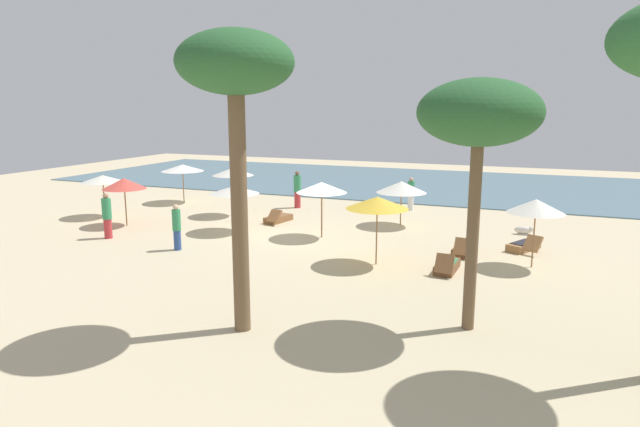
% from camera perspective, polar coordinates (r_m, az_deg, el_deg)
% --- Properties ---
extents(ground_plane, '(60.00, 60.00, 0.00)m').
position_cam_1_polar(ground_plane, '(22.43, -0.82, -2.52)').
color(ground_plane, beige).
extents(ocean_water, '(48.00, 16.00, 0.06)m').
position_cam_1_polar(ocean_water, '(38.40, 9.08, 3.14)').
color(ocean_water, slate).
rests_on(ocean_water, ground_plane).
extents(umbrella_0, '(2.21, 2.21, 1.99)m').
position_cam_1_polar(umbrella_0, '(24.61, 8.39, 2.71)').
color(umbrella_0, olive).
rests_on(umbrella_0, ground_plane).
extents(umbrella_1, '(2.10, 2.10, 2.32)m').
position_cam_1_polar(umbrella_1, '(18.40, 5.91, 1.11)').
color(umbrella_1, olive).
rests_on(umbrella_1, ground_plane).
extents(umbrella_2, '(2.03, 2.03, 2.26)m').
position_cam_1_polar(umbrella_2, '(22.12, 0.18, 2.69)').
color(umbrella_2, olive).
rests_on(umbrella_2, ground_plane).
extents(umbrella_3, '(2.03, 2.03, 2.01)m').
position_cam_1_polar(umbrella_3, '(28.22, -21.47, 3.34)').
color(umbrella_3, brown).
rests_on(umbrella_3, ground_plane).
extents(umbrella_4, '(1.85, 1.85, 2.29)m').
position_cam_1_polar(umbrella_4, '(19.31, 21.36, 0.70)').
color(umbrella_4, olive).
rests_on(umbrella_4, ground_plane).
extents(umbrella_5, '(1.90, 1.90, 2.13)m').
position_cam_1_polar(umbrella_5, '(25.81, -19.52, 2.92)').
color(umbrella_5, brown).
rests_on(umbrella_5, ground_plane).
extents(umbrella_6, '(2.09, 2.09, 1.95)m').
position_cam_1_polar(umbrella_6, '(23.44, -8.81, 2.41)').
color(umbrella_6, brown).
rests_on(umbrella_6, ground_plane).
extents(umbrella_7, '(2.29, 2.29, 2.09)m').
position_cam_1_polar(umbrella_7, '(31.11, -13.97, 4.58)').
color(umbrella_7, olive).
rests_on(umbrella_7, ground_plane).
extents(umbrella_8, '(1.98, 1.98, 2.32)m').
position_cam_1_polar(umbrella_8, '(26.89, -8.95, 4.27)').
color(umbrella_8, brown).
rests_on(umbrella_8, ground_plane).
extents(lounger_0, '(1.29, 1.76, 0.70)m').
position_cam_1_polar(lounger_0, '(21.81, 20.29, -3.14)').
color(lounger_0, olive).
rests_on(lounger_0, ground_plane).
extents(lounger_1, '(0.91, 1.78, 0.68)m').
position_cam_1_polar(lounger_1, '(25.42, -4.36, -0.52)').
color(lounger_1, brown).
rests_on(lounger_1, ground_plane).
extents(lounger_2, '(0.69, 1.70, 0.72)m').
position_cam_1_polar(lounger_2, '(20.64, 14.56, -3.59)').
color(lounger_2, brown).
rests_on(lounger_2, ground_plane).
extents(lounger_3, '(0.66, 1.68, 0.72)m').
position_cam_1_polar(lounger_3, '(18.42, 12.92, -5.30)').
color(lounger_3, brown).
rests_on(lounger_3, ground_plane).
extents(person_0, '(0.43, 0.43, 1.68)m').
position_cam_1_polar(person_0, '(28.50, 9.34, 2.02)').
color(person_0, white).
rests_on(person_0, ground_plane).
extents(person_1, '(0.42, 0.42, 1.84)m').
position_cam_1_polar(person_1, '(23.76, -21.07, -0.21)').
color(person_1, '#BF3338').
rests_on(person_1, ground_plane).
extents(person_2, '(0.53, 0.53, 1.92)m').
position_cam_1_polar(person_2, '(28.80, -2.34, 2.51)').
color(person_2, '#BF3338').
rests_on(person_2, ground_plane).
extents(person_3, '(0.43, 0.43, 1.72)m').
position_cam_1_polar(person_3, '(21.07, -14.54, -1.34)').
color(person_3, '#2D4C8C').
rests_on(person_3, ground_plane).
extents(palm_0, '(2.79, 2.79, 5.91)m').
position_cam_1_polar(palm_0, '(13.07, 16.07, 9.60)').
color(palm_0, brown).
rests_on(palm_0, ground_plane).
extents(palm_2, '(2.62, 2.62, 6.95)m').
position_cam_1_polar(palm_2, '(12.67, -8.70, 13.98)').
color(palm_2, brown).
rests_on(palm_2, ground_plane).
extents(dog, '(0.77, 0.33, 0.36)m').
position_cam_1_polar(dog, '(24.46, 20.28, -1.61)').
color(dog, silver).
rests_on(dog, ground_plane).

